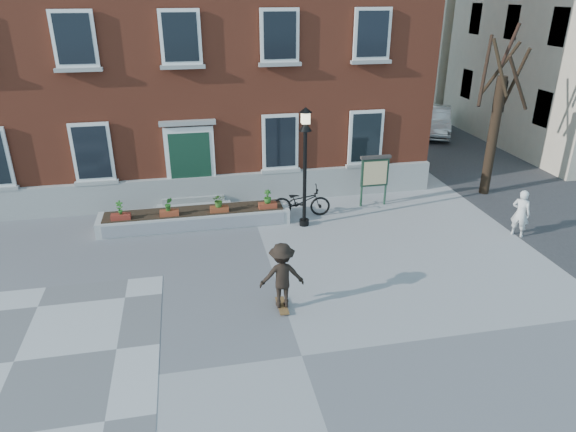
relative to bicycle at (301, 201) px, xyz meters
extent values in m
plane|color=gray|center=(-1.61, -7.27, -0.53)|extent=(100.00, 100.00, 0.00)
cube|color=#5E5E60|center=(-7.61, -6.27, -0.52)|extent=(6.00, 6.00, 0.01)
imported|color=black|center=(0.00, 0.00, 0.00)|extent=(2.09, 0.97, 1.06)
imported|color=silver|center=(9.44, 9.25, 0.20)|extent=(3.25, 4.65, 1.45)
imported|color=silver|center=(6.41, -2.89, 0.24)|extent=(0.64, 0.67, 1.54)
cube|color=brown|center=(-3.61, 6.73, 5.47)|extent=(18.00, 10.00, 12.00)
cube|color=#9C9C97|center=(-3.61, 1.61, 0.02)|extent=(18.00, 0.24, 1.10)
cube|color=#979792|center=(-3.61, 1.48, -0.43)|extent=(2.60, 0.80, 0.20)
cube|color=gray|center=(-3.61, 1.63, -0.23)|extent=(2.20, 0.50, 0.20)
cube|color=white|center=(-3.61, 1.65, 1.12)|extent=(1.70, 0.12, 2.50)
cube|color=#123322|center=(-3.61, 1.60, 1.02)|extent=(1.40, 0.06, 2.30)
cube|color=gray|center=(-3.61, 1.61, 2.52)|extent=(1.90, 0.25, 0.15)
cube|color=silver|center=(-6.81, 1.63, 1.67)|extent=(1.30, 0.10, 2.00)
cube|color=black|center=(-6.81, 1.58, 1.67)|extent=(1.08, 0.04, 1.78)
cube|color=#A0A19C|center=(-6.81, 1.57, 0.61)|extent=(1.44, 0.20, 0.12)
cube|color=white|center=(-6.81, 1.63, 5.27)|extent=(1.30, 0.10, 1.70)
cube|color=black|center=(-6.81, 1.58, 5.27)|extent=(1.08, 0.04, 1.48)
cube|color=#969691|center=(-6.81, 1.57, 4.36)|extent=(1.44, 0.20, 0.12)
cube|color=white|center=(-3.61, 1.63, 5.27)|extent=(1.30, 0.10, 1.70)
cube|color=black|center=(-3.61, 1.58, 5.27)|extent=(1.08, 0.04, 1.48)
cube|color=#959691|center=(-3.61, 1.57, 4.36)|extent=(1.44, 0.20, 0.12)
cube|color=white|center=(-0.41, 1.63, 1.67)|extent=(1.30, 0.10, 2.00)
cube|color=black|center=(-0.41, 1.58, 1.67)|extent=(1.08, 0.04, 1.78)
cube|color=#ACACA7|center=(-0.41, 1.57, 0.61)|extent=(1.44, 0.20, 0.12)
cube|color=silver|center=(-0.41, 1.63, 5.27)|extent=(1.30, 0.10, 1.70)
cube|color=black|center=(-0.41, 1.58, 5.27)|extent=(1.08, 0.04, 1.48)
cube|color=gray|center=(-0.41, 1.57, 4.36)|extent=(1.44, 0.20, 0.12)
cube|color=white|center=(2.79, 1.63, 1.67)|extent=(1.30, 0.10, 2.00)
cube|color=black|center=(2.79, 1.58, 1.67)|extent=(1.08, 0.04, 1.78)
cube|color=#9B9C97|center=(2.79, 1.57, 0.61)|extent=(1.44, 0.20, 0.12)
cube|color=silver|center=(2.79, 1.63, 5.27)|extent=(1.30, 0.10, 1.70)
cube|color=black|center=(2.79, 1.58, 5.27)|extent=(1.08, 0.04, 1.48)
cube|color=gray|center=(2.79, 1.57, 4.36)|extent=(1.44, 0.20, 0.12)
cube|color=beige|center=(-3.61, -0.07, -0.28)|extent=(6.20, 1.10, 0.50)
cube|color=silver|center=(-3.61, -0.63, -0.28)|extent=(5.80, 0.02, 0.40)
cube|color=black|center=(-3.61, -0.07, -0.03)|extent=(5.80, 0.90, 0.06)
cube|color=maroon|center=(-5.91, -0.32, 0.07)|extent=(0.60, 0.25, 0.20)
imported|color=#25611D|center=(-5.91, -0.32, 0.40)|extent=(0.24, 0.24, 0.45)
cube|color=brown|center=(-4.41, -0.32, 0.07)|extent=(0.60, 0.25, 0.20)
imported|color=#24601C|center=(-4.41, -0.32, 0.40)|extent=(0.25, 0.25, 0.45)
cube|color=brown|center=(-2.81, -0.32, 0.07)|extent=(0.60, 0.25, 0.20)
imported|color=#315E1C|center=(-2.81, -0.32, 0.40)|extent=(0.40, 0.40, 0.45)
cube|color=maroon|center=(-1.21, -0.32, 0.07)|extent=(0.60, 0.25, 0.20)
imported|color=#275F1C|center=(-1.21, -0.32, 0.40)|extent=(0.25, 0.25, 0.45)
cylinder|color=black|center=(7.39, 0.73, 1.67)|extent=(0.36, 0.36, 4.40)
cylinder|color=#302115|center=(7.90, 0.73, 3.76)|extent=(0.12, 1.12, 2.23)
cylinder|color=#2E2014|center=(7.56, 1.25, 4.02)|extent=(1.18, 0.49, 1.97)
cylinder|color=black|center=(6.90, 1.08, 4.02)|extent=(0.88, 1.14, 2.35)
cylinder|color=black|center=(7.09, 0.50, 4.20)|extent=(0.60, 0.77, 1.90)
cylinder|color=black|center=(7.60, 0.10, 3.71)|extent=(1.39, 0.55, 1.95)
cylinder|color=#321E16|center=(7.55, 0.86, 4.84)|extent=(0.43, 0.48, 1.58)
cube|color=#38383B|center=(10.39, 10.73, -0.52)|extent=(8.00, 36.00, 0.01)
cube|color=beige|center=(16.39, 18.73, 5.97)|extent=(10.00, 11.00, 13.00)
cube|color=black|center=(11.43, 3.53, 1.97)|extent=(0.08, 1.00, 1.50)
cube|color=black|center=(11.43, 6.73, 1.97)|extent=(0.08, 1.00, 1.50)
cube|color=black|center=(11.43, 9.93, 1.97)|extent=(0.08, 1.00, 1.50)
cube|color=black|center=(11.43, 3.53, 5.27)|extent=(0.08, 1.00, 1.50)
cube|color=black|center=(11.43, 6.73, 5.27)|extent=(0.08, 1.00, 1.50)
cube|color=black|center=(11.43, 9.93, 5.27)|extent=(0.08, 1.00, 1.50)
cylinder|color=black|center=(-0.06, -0.78, -0.43)|extent=(0.32, 0.32, 0.20)
cylinder|color=black|center=(-0.06, -0.78, 1.07)|extent=(0.12, 0.12, 3.20)
cone|color=black|center=(-0.06, -0.78, 2.82)|extent=(0.40, 0.40, 0.30)
cube|color=#FFF4BB|center=(-0.06, -0.78, 3.07)|extent=(0.24, 0.24, 0.34)
cone|color=black|center=(-0.06, -0.78, 3.32)|extent=(0.40, 0.40, 0.16)
cylinder|color=#1B3624|center=(2.31, 0.39, 0.37)|extent=(0.08, 0.08, 1.80)
cylinder|color=#1A3525|center=(3.21, 0.39, 0.37)|extent=(0.08, 0.08, 1.80)
cube|color=#172F20|center=(2.76, 0.39, 0.72)|extent=(1.00, 0.10, 1.00)
cube|color=beige|center=(2.76, 0.33, 0.72)|extent=(0.85, 0.02, 0.85)
cube|color=#3C3734|center=(2.76, 0.39, 1.29)|extent=(1.10, 0.16, 0.10)
cube|color=brown|center=(-1.68, -5.40, -0.47)|extent=(0.22, 0.78, 0.03)
cylinder|color=black|center=(-1.77, -5.68, -0.50)|extent=(0.03, 0.05, 0.05)
cylinder|color=black|center=(-1.59, -5.68, -0.50)|extent=(0.03, 0.05, 0.05)
cylinder|color=black|center=(-1.77, -5.12, -0.50)|extent=(0.03, 0.05, 0.05)
cylinder|color=black|center=(-1.59, -5.12, -0.50)|extent=(0.03, 0.05, 0.05)
imported|color=black|center=(-1.68, -5.40, 0.38)|extent=(1.11, 0.67, 1.68)
camera|label=1|loc=(-3.63, -15.87, 6.67)|focal=32.00mm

